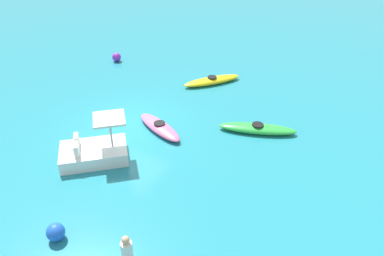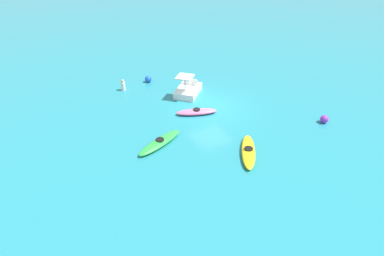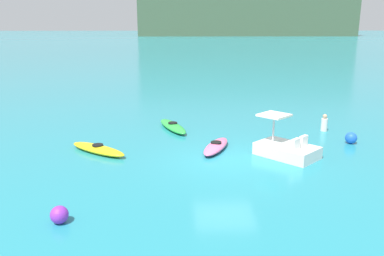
{
  "view_description": "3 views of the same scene",
  "coord_description": "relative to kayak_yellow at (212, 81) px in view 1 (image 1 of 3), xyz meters",
  "views": [
    {
      "loc": [
        10.66,
        9.26,
        8.56
      ],
      "look_at": [
        -0.41,
        2.81,
        0.49
      ],
      "focal_mm": 36.0,
      "sensor_mm": 36.0,
      "label": 1
    },
    {
      "loc": [
        -15.07,
        10.3,
        10.05
      ],
      "look_at": [
        -1.96,
        2.69,
        0.28
      ],
      "focal_mm": 28.52,
      "sensor_mm": 36.0,
      "label": 2
    },
    {
      "loc": [
        -1.88,
        -14.9,
        5.32
      ],
      "look_at": [
        -1.27,
        2.17,
        0.78
      ],
      "focal_mm": 36.83,
      "sensor_mm": 36.0,
      "label": 3
    }
  ],
  "objects": [
    {
      "name": "ground_plane",
      "position": [
        5.31,
        -1.14,
        -0.16
      ],
      "size": [
        600.0,
        600.0,
        0.0
      ],
      "primitive_type": "plane",
      "color": "teal"
    },
    {
      "name": "kayak_pink",
      "position": [
        5.05,
        0.21,
        0.0
      ],
      "size": [
        1.67,
        2.72,
        0.37
      ],
      "color": "pink",
      "rests_on": "ground_plane"
    },
    {
      "name": "pedal_boat_white",
      "position": [
        7.88,
        -0.74,
        0.17
      ],
      "size": [
        2.74,
        2.78,
        1.68
      ],
      "color": "white",
      "rests_on": "ground_plane"
    },
    {
      "name": "kayak_green",
      "position": [
        3.13,
        3.74,
        -0.0
      ],
      "size": [
        1.83,
        3.2,
        0.37
      ],
      "color": "green",
      "rests_on": "ground_plane"
    },
    {
      "name": "buoy_purple",
      "position": [
        0.14,
        -6.11,
        0.09
      ],
      "size": [
        0.5,
        0.5,
        0.5
      ],
      "primitive_type": "sphere",
      "color": "purple",
      "rests_on": "ground_plane"
    },
    {
      "name": "person_near_shore",
      "position": [
        10.87,
        3.15,
        0.22
      ],
      "size": [
        0.38,
        0.38,
        0.88
      ],
      "color": "silver",
      "rests_on": "ground_plane"
    },
    {
      "name": "kayak_yellow",
      "position": [
        0.0,
        0.0,
        0.0
      ],
      "size": [
        2.87,
        2.42,
        0.37
      ],
      "color": "yellow",
      "rests_on": "ground_plane"
    },
    {
      "name": "buoy_blue",
      "position": [
        11.31,
        0.93,
        0.1
      ],
      "size": [
        0.53,
        0.53,
        0.53
      ],
      "primitive_type": "sphere",
      "color": "blue",
      "rests_on": "ground_plane"
    }
  ]
}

